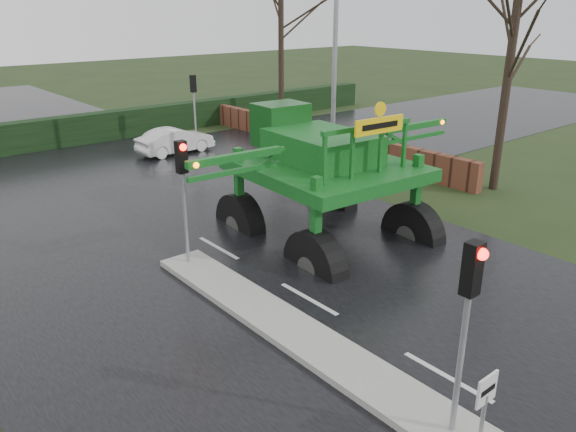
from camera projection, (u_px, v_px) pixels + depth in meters
ground at (447, 377)px, 10.82m from camera, size 140.00×140.00×0.00m
road_main at (184, 229)px, 18.01m from camera, size 14.00×80.00×0.02m
road_cross at (108, 186)px, 22.33m from camera, size 80.00×12.00×0.02m
median_island at (295, 332)px, 12.17m from camera, size 1.20×10.00×0.16m
hedge_row at (40, 135)px, 27.82m from camera, size 44.00×0.90×1.50m
brick_wall at (305, 135)px, 28.42m from camera, size 0.40×20.00×1.20m
keep_left_sign at (485, 400)px, 8.59m from camera, size 0.50×0.07×1.35m
traffic_signal_near at (469, 300)px, 8.41m from camera, size 0.26×0.33×3.52m
traffic_signal_mid at (183, 176)px, 14.52m from camera, size 0.26×0.33×3.52m
traffic_signal_far at (194, 94)px, 28.20m from camera, size 0.26×0.33×3.52m
street_light_right at (330, 26)px, 22.27m from camera, size 3.85×0.30×10.00m
tree_right_near at (511, 51)px, 20.21m from camera, size 5.60×5.60×9.64m
tree_right_far at (281, 11)px, 31.45m from camera, size 7.00×7.00×12.05m
crop_sprayer at (311, 175)px, 14.65m from camera, size 9.74×6.33×5.45m
white_sedan at (176, 153)px, 27.32m from camera, size 3.82×1.49×1.24m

